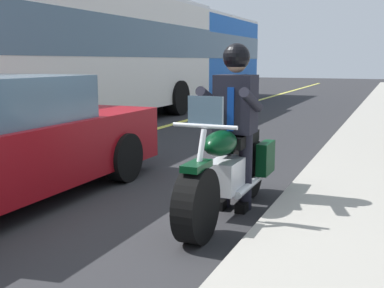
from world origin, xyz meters
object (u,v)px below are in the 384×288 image
at_px(motorcycle_main, 229,171).
at_px(rider_main, 235,112).
at_px(bus_far, 182,52).
at_px(bus_near, 73,47).

relative_size(motorcycle_main, rider_main, 1.27).
bearing_deg(motorcycle_main, rider_main, -178.78).
distance_m(rider_main, bus_far, 12.53).
xyz_separation_m(bus_near, bus_far, (-6.64, -0.24, 0.00)).
relative_size(bus_near, bus_far, 1.00).
bearing_deg(rider_main, motorcycle_main, 1.22).
relative_size(motorcycle_main, bus_far, 0.20).
distance_m(rider_main, bus_near, 7.13).
height_order(motorcycle_main, bus_far, bus_far).
bearing_deg(bus_far, motorcycle_main, 26.93).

